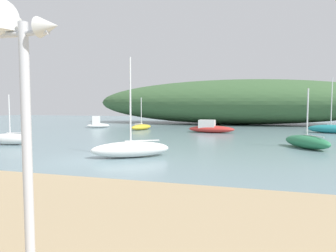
% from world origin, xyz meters
% --- Properties ---
extents(ground_plane, '(120.00, 120.00, 0.00)m').
position_xyz_m(ground_plane, '(0.00, 0.00, 0.00)').
color(ground_plane, gray).
extents(distant_hill, '(41.02, 11.98, 6.21)m').
position_xyz_m(distant_hill, '(5.01, 30.28, 3.11)').
color(distant_hill, '#3D6038').
rests_on(distant_hill, ground).
extents(mast_structure, '(1.12, 0.52, 3.58)m').
position_xyz_m(mast_structure, '(3.87, -8.52, 3.16)').
color(mast_structure, silver).
rests_on(mast_structure, beach_sand).
extents(sailboat_inner_mooring, '(1.89, 3.20, 3.39)m').
position_xyz_m(sailboat_inner_mooring, '(-4.07, 16.97, 0.31)').
color(sailboat_inner_mooring, gold).
rests_on(sailboat_inner_mooring, ground).
extents(motorboat_far_left, '(4.29, 1.43, 1.20)m').
position_xyz_m(motorboat_far_left, '(3.36, 15.61, 0.45)').
color(motorboat_far_left, '#B72D28').
rests_on(motorboat_far_left, ground).
extents(motorboat_west_reach, '(2.63, 2.20, 1.37)m').
position_xyz_m(motorboat_west_reach, '(-9.96, 18.30, 0.47)').
color(motorboat_west_reach, white).
rests_on(motorboat_west_reach, ground).
extents(sailboat_east_reach, '(3.80, 2.96, 4.76)m').
position_xyz_m(sailboat_east_reach, '(1.37, 1.26, 0.40)').
color(sailboat_east_reach, white).
rests_on(sailboat_east_reach, ground).
extents(sailboat_outer_mooring, '(4.03, 2.05, 5.11)m').
position_xyz_m(sailboat_outer_mooring, '(14.10, 18.01, 0.41)').
color(sailboat_outer_mooring, teal).
rests_on(sailboat_outer_mooring, ground).
extents(sailboat_off_point, '(3.04, 1.28, 3.20)m').
position_xyz_m(sailboat_off_point, '(-7.88, 3.48, 0.38)').
color(sailboat_off_point, white).
rests_on(sailboat_off_point, ground).
extents(sailboat_centre_water, '(2.77, 3.43, 3.49)m').
position_xyz_m(sailboat_centre_water, '(10.09, 6.78, 0.39)').
color(sailboat_centre_water, '#287A4C').
rests_on(sailboat_centre_water, ground).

